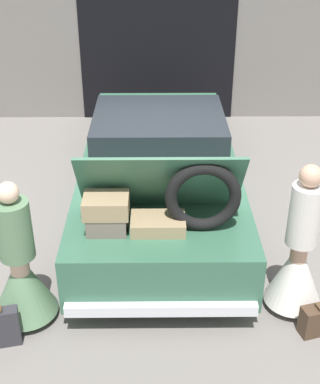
{
  "coord_description": "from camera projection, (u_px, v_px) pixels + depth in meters",
  "views": [
    {
      "loc": [
        -0.05,
        -6.32,
        3.81
      ],
      "look_at": [
        0.0,
        -1.3,
        0.95
      ],
      "focal_mm": 50.0,
      "sensor_mm": 36.0,
      "label": 1
    }
  ],
  "objects": [
    {
      "name": "car",
      "position": [
        159.0,
        169.0,
        7.08
      ],
      "size": [
        2.0,
        4.81,
        1.64
      ],
      "color": "#336047",
      "rests_on": "ground_plane"
    },
    {
      "name": "ground_plane",
      "position": [
        159.0,
        206.0,
        7.38
      ],
      "size": [
        40.0,
        40.0,
        0.0
      ],
      "primitive_type": "plane",
      "color": "slate"
    },
    {
      "name": "person_left",
      "position": [
        21.0,
        273.0,
        5.21
      ],
      "size": [
        0.65,
        0.65,
        1.55
      ],
      "rotation": [
        0.0,
        0.0,
        -1.69
      ],
      "color": "beige",
      "rests_on": "ground_plane"
    },
    {
      "name": "person_right",
      "position": [
        298.0,
        260.0,
        5.33
      ],
      "size": [
        0.58,
        0.58,
        1.64
      ],
      "rotation": [
        0.0,
        0.0,
        1.58
      ],
      "color": "tan",
      "rests_on": "ground_plane"
    },
    {
      "name": "garage_wall_back",
      "position": [
        158.0,
        43.0,
        9.62
      ],
      "size": [
        12.0,
        0.14,
        2.8
      ],
      "color": "slate",
      "rests_on": "ground_plane"
    }
  ]
}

